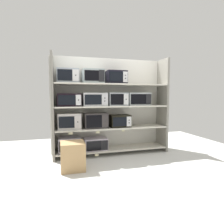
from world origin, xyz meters
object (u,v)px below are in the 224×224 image
microwave_5 (69,100)px  microwave_6 (94,99)px  microwave_4 (120,121)px  microwave_0 (69,144)px  microwave_8 (138,99)px  microwave_10 (93,76)px  shipping_carton (73,156)px  microwave_1 (95,144)px  microwave_9 (68,76)px  microwave_7 (117,99)px  microwave_3 (96,120)px  microwave_2 (69,121)px  microwave_11 (116,77)px

microwave_5 → microwave_6: 0.55m
microwave_4 → microwave_5: microwave_5 is taller
microwave_0 → microwave_4: bearing=-0.0°
microwave_8 → microwave_4: bearing=180.0°
microwave_10 → shipping_carton: microwave_10 is taller
microwave_1 → microwave_9: microwave_9 is taller
microwave_4 → microwave_10: microwave_10 is taller
microwave_4 → microwave_9: microwave_9 is taller
microwave_7 → microwave_8: size_ratio=0.81×
microwave_5 → microwave_6: (0.55, -0.00, 0.01)m
microwave_6 → microwave_9: (-0.57, -0.00, 0.50)m
microwave_3 → shipping_carton: size_ratio=1.02×
microwave_4 → microwave_7: (-0.07, -0.00, 0.50)m
microwave_6 → microwave_8: bearing=-0.0°
microwave_6 → microwave_7: (0.52, -0.00, 0.00)m
microwave_0 → microwave_3: bearing=-0.0°
microwave_2 → microwave_10: 1.10m
microwave_0 → microwave_8: bearing=-0.0°
microwave_6 → shipping_carton: microwave_6 is taller
microwave_5 → microwave_9: microwave_9 is taller
microwave_11 → shipping_carton: (-1.04, -0.74, -1.50)m
microwave_0 → microwave_1: microwave_0 is taller
microwave_11 → microwave_9: bearing=180.0°
shipping_carton → microwave_3: bearing=52.7°
microwave_0 → microwave_9: microwave_9 is taller
microwave_2 → microwave_6: microwave_6 is taller
microwave_3 → microwave_8: bearing=0.0°
shipping_carton → microwave_7: bearing=35.0°
microwave_11 → microwave_2: bearing=180.0°
microwave_6 → microwave_11: 0.71m
microwave_2 → microwave_11: microwave_11 is taller
microwave_2 → microwave_5: size_ratio=0.99×
microwave_2 → microwave_3: microwave_2 is taller
microwave_9 → shipping_carton: 1.68m
microwave_10 → microwave_0: bearing=-180.0°
microwave_0 → microwave_4: size_ratio=1.02×
microwave_11 → shipping_carton: microwave_11 is taller
microwave_5 → microwave_6: bearing=-0.0°
microwave_9 → microwave_11: bearing=-0.0°
microwave_3 → microwave_8: 1.13m
microwave_0 → shipping_carton: shipping_carton is taller
microwave_3 → microwave_7: microwave_7 is taller
microwave_8 → microwave_9: microwave_9 is taller
microwave_1 → microwave_9: size_ratio=1.12×
microwave_1 → microwave_11: bearing=0.0°
microwave_7 → microwave_10: microwave_10 is taller
microwave_4 → microwave_8: 0.68m
microwave_4 → microwave_6: 0.77m
microwave_5 → microwave_4: bearing=0.0°
microwave_4 → microwave_8: microwave_8 is taller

